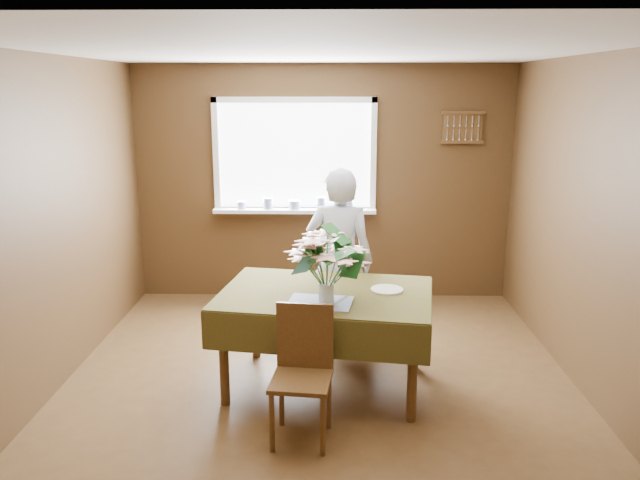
{
  "coord_description": "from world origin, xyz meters",
  "views": [
    {
      "loc": [
        0.09,
        -4.36,
        2.26
      ],
      "look_at": [
        0.0,
        0.55,
        1.05
      ],
      "focal_mm": 35.0,
      "sensor_mm": 36.0,
      "label": 1
    }
  ],
  "objects_px": {
    "dining_table": "(326,304)",
    "seated_woman": "(339,261)",
    "flower_bouquet": "(326,259)",
    "chair_far": "(345,288)",
    "chair_near": "(303,366)"
  },
  "relations": [
    {
      "from": "dining_table",
      "to": "seated_woman",
      "type": "bearing_deg",
      "value": 90.0
    },
    {
      "from": "dining_table",
      "to": "flower_bouquet",
      "type": "distance_m",
      "value": 0.47
    },
    {
      "from": "flower_bouquet",
      "to": "chair_far",
      "type": "bearing_deg",
      "value": 81.73
    },
    {
      "from": "chair_far",
      "to": "seated_woman",
      "type": "distance_m",
      "value": 0.32
    },
    {
      "from": "dining_table",
      "to": "chair_near",
      "type": "distance_m",
      "value": 0.73
    },
    {
      "from": "chair_near",
      "to": "seated_woman",
      "type": "height_order",
      "value": "seated_woman"
    },
    {
      "from": "chair_far",
      "to": "flower_bouquet",
      "type": "height_order",
      "value": "flower_bouquet"
    },
    {
      "from": "dining_table",
      "to": "flower_bouquet",
      "type": "height_order",
      "value": "flower_bouquet"
    },
    {
      "from": "chair_far",
      "to": "chair_near",
      "type": "xyz_separation_m",
      "value": [
        -0.3,
        -1.54,
        -0.03
      ]
    },
    {
      "from": "seated_woman",
      "to": "chair_far",
      "type": "bearing_deg",
      "value": -101.39
    },
    {
      "from": "chair_near",
      "to": "flower_bouquet",
      "type": "distance_m",
      "value": 0.77
    },
    {
      "from": "chair_far",
      "to": "dining_table",
      "type": "bearing_deg",
      "value": 95.55
    },
    {
      "from": "dining_table",
      "to": "chair_near",
      "type": "xyz_separation_m",
      "value": [
        -0.14,
        -0.69,
        -0.18
      ]
    },
    {
      "from": "chair_near",
      "to": "seated_woman",
      "type": "bearing_deg",
      "value": 86.24
    },
    {
      "from": "dining_table",
      "to": "chair_far",
      "type": "height_order",
      "value": "chair_far"
    }
  ]
}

